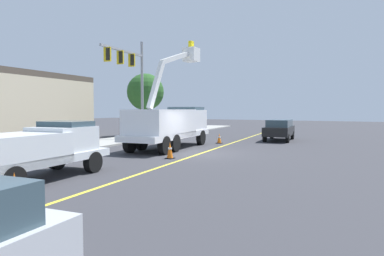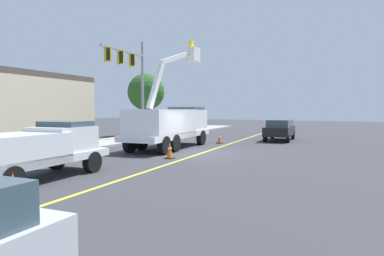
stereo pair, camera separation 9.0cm
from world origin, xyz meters
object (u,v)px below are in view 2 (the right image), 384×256
at_px(service_pickup_truck, 36,149).
at_px(traffic_cone_mid_front, 170,150).
at_px(traffic_cone_mid_rear, 220,138).
at_px(utility_bucket_truck, 170,123).
at_px(passing_minivan, 280,129).
at_px(traffic_signal_mast, 131,72).
at_px(traffic_cone_leading, 13,187).

distance_m(service_pickup_truck, traffic_cone_mid_front, 6.87).
bearing_deg(traffic_cone_mid_rear, traffic_cone_mid_front, -173.48).
height_order(utility_bucket_truck, traffic_cone_mid_rear, utility_bucket_truck).
bearing_deg(passing_minivan, traffic_cone_mid_rear, 143.67).
relative_size(service_pickup_truck, traffic_signal_mast, 0.72).
height_order(traffic_cone_leading, traffic_cone_mid_front, traffic_cone_mid_front).
bearing_deg(traffic_cone_leading, traffic_signal_mast, 28.47).
height_order(utility_bucket_truck, service_pickup_truck, utility_bucket_truck).
height_order(passing_minivan, traffic_cone_leading, passing_minivan).
xyz_separation_m(utility_bucket_truck, traffic_cone_mid_rear, (4.32, -1.55, -1.25)).
bearing_deg(utility_bucket_truck, traffic_signal_mast, 64.04).
bearing_deg(traffic_cone_mid_front, passing_minivan, -10.42).
bearing_deg(service_pickup_truck, traffic_cone_mid_rear, -1.67).
distance_m(traffic_cone_leading, traffic_signal_mast, 18.27).
relative_size(utility_bucket_truck, traffic_cone_leading, 10.21).
xyz_separation_m(traffic_cone_mid_rear, traffic_signal_mast, (-1.78, 6.76, 5.07)).
xyz_separation_m(traffic_cone_leading, traffic_cone_mid_rear, (17.22, 1.61, -0.04)).
height_order(service_pickup_truck, traffic_cone_leading, service_pickup_truck).
relative_size(traffic_cone_mid_front, traffic_signal_mast, 0.11).
distance_m(passing_minivan, traffic_cone_leading, 21.78).
xyz_separation_m(service_pickup_truck, passing_minivan, (19.47, -3.74, -0.15)).
distance_m(utility_bucket_truck, traffic_cone_mid_front, 4.84).
height_order(utility_bucket_truck, traffic_cone_mid_front, utility_bucket_truck).
xyz_separation_m(service_pickup_truck, traffic_signal_mast, (13.20, 6.33, 4.32)).
xyz_separation_m(utility_bucket_truck, traffic_cone_leading, (-12.90, -3.15, -1.21)).
bearing_deg(service_pickup_truck, traffic_cone_leading, -137.66).
xyz_separation_m(utility_bucket_truck, traffic_cone_mid_front, (-3.97, -2.49, -1.20)).
height_order(traffic_cone_mid_rear, traffic_signal_mast, traffic_signal_mast).
bearing_deg(traffic_cone_mid_front, traffic_cone_leading, -175.77).
bearing_deg(utility_bucket_truck, service_pickup_truck, -174.06).
distance_m(utility_bucket_truck, traffic_cone_mid_rear, 4.76).
distance_m(utility_bucket_truck, passing_minivan, 10.07).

